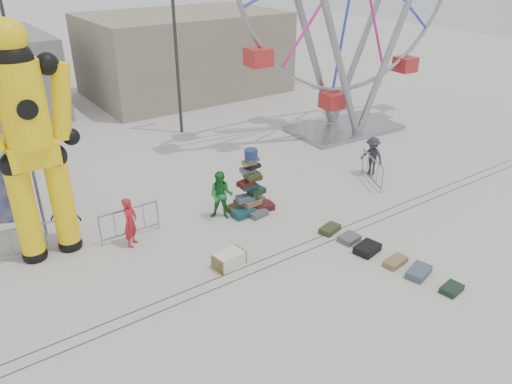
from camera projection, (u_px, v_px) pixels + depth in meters
ground at (294, 271)px, 14.99m from camera, size 90.00×90.00×0.00m
track_line_near at (282, 261)px, 15.42m from camera, size 40.00×0.04×0.01m
track_line_far at (274, 255)px, 15.72m from camera, size 40.00×0.04×0.01m
building_right at (184, 53)px, 32.13m from camera, size 12.00×8.00×5.00m
lamp_post_right at (177, 44)px, 24.11m from camera, size 1.41×0.25×8.00m
lamp_post_left at (14, 54)px, 21.96m from camera, size 1.41×0.25×8.00m
suitcase_tower at (250, 194)px, 18.07m from camera, size 1.69×1.51×2.42m
crash_test_dummy at (29, 138)px, 14.13m from camera, size 2.90×1.29×7.37m
steamer_trunk at (229, 259)px, 15.13m from camera, size 1.01×0.66×0.44m
row_case_0 at (330, 229)px, 16.99m from camera, size 0.84×0.62×0.19m
row_case_1 at (349, 238)px, 16.45m from camera, size 0.71×0.62×0.19m
row_case_2 at (367, 248)px, 15.85m from camera, size 0.92×0.74×0.24m
row_case_3 at (395, 262)px, 15.25m from camera, size 0.84×0.53×0.18m
row_case_4 at (419, 272)px, 14.74m from camera, size 0.95×0.72×0.22m
row_case_5 at (452, 289)px, 14.05m from camera, size 0.71×0.54×0.17m
barricade_dummy_b at (29, 241)px, 15.45m from camera, size 1.99×0.40×1.10m
barricade_dummy_c at (130, 222)px, 16.49m from camera, size 2.00×0.13×1.10m
barricade_wheel_front at (372, 170)px, 20.29m from camera, size 0.91×1.86×1.10m
barricade_wheel_back at (316, 131)px, 24.53m from camera, size 1.26×1.68×1.10m
pedestrian_red at (130, 222)px, 15.91m from camera, size 0.73×0.72×1.69m
pedestrian_green at (221, 195)px, 17.50m from camera, size 1.10×1.08×1.78m
pedestrian_black at (66, 220)px, 16.05m from camera, size 1.04×0.89×1.68m
pedestrian_grey at (372, 156)px, 20.90m from camera, size 0.71×1.12×1.66m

